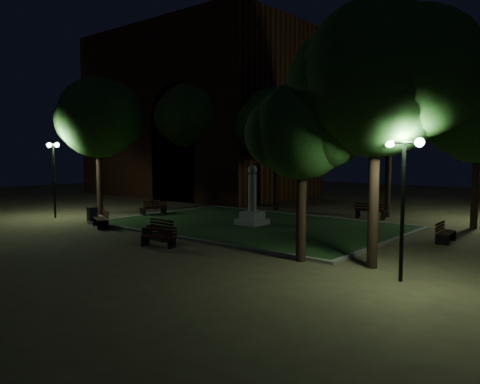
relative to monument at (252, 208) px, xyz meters
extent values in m
plane|color=brown|center=(0.00, -2.00, -0.96)|extent=(80.00, 80.00, 0.00)
cube|color=#20401A|center=(0.00, 0.00, -0.92)|extent=(15.00, 10.00, 0.08)
cube|color=slate|center=(0.00, -5.10, -0.90)|extent=(15.40, 0.20, 0.12)
cube|color=slate|center=(0.00, 5.10, -0.90)|extent=(15.40, 0.20, 0.12)
cube|color=slate|center=(-7.60, 0.00, -0.90)|extent=(0.20, 10.00, 0.12)
cube|color=slate|center=(7.60, 0.00, -0.90)|extent=(0.20, 10.00, 0.12)
cube|color=gray|center=(0.00, 0.00, -0.73)|extent=(1.40, 1.40, 0.30)
cube|color=gray|center=(0.00, 0.00, -0.38)|extent=(1.00, 1.00, 0.40)
cylinder|color=gray|center=(0.00, 0.00, 0.82)|extent=(0.44, 0.44, 2.00)
sphere|color=gray|center=(0.00, 0.00, 2.07)|extent=(0.50, 0.50, 0.50)
cube|color=#562B17|center=(-16.00, 12.00, 6.54)|extent=(20.00, 12.00, 15.00)
cube|color=black|center=(-13.00, 7.50, 2.54)|extent=(5.00, 3.00, 7.00)
cylinder|color=black|center=(-13.00, 7.50, 6.04)|extent=(5.00, 3.00, 5.00)
plane|color=orange|center=(-13.00, 8.70, 2.54)|extent=(6.30, 0.00, 6.30)
cylinder|color=black|center=(-10.50, -2.46, 1.36)|extent=(0.36, 0.36, 4.63)
sphere|color=#214C19|center=(-10.50, -2.46, 5.21)|extent=(5.11, 5.11, 5.11)
sphere|color=#214C19|center=(-9.22, -2.26, 5.31)|extent=(4.09, 4.09, 4.09)
sphere|color=#214C19|center=(-11.52, -2.76, 5.11)|extent=(3.83, 3.83, 3.83)
cylinder|color=black|center=(-3.00, 6.40, 1.26)|extent=(0.36, 0.36, 4.42)
sphere|color=#214C19|center=(-3.00, 6.40, 4.95)|extent=(4.93, 4.93, 4.93)
sphere|color=#214C19|center=(-1.77, 6.60, 5.05)|extent=(3.94, 3.94, 3.94)
sphere|color=#214C19|center=(-3.99, 6.10, 4.85)|extent=(3.70, 3.70, 3.70)
cylinder|color=black|center=(4.19, 8.10, 1.47)|extent=(0.36, 0.36, 4.84)
sphere|color=#214C19|center=(4.19, 8.10, 5.12)|extent=(4.11, 4.11, 4.11)
sphere|color=#214C19|center=(5.22, 8.30, 5.22)|extent=(3.28, 3.28, 3.28)
sphere|color=#214C19|center=(3.37, 7.80, 5.02)|extent=(3.08, 3.08, 3.08)
cylinder|color=black|center=(9.41, 6.71, 1.20)|extent=(0.36, 0.36, 4.30)
sphere|color=#214C19|center=(9.41, 6.71, 4.72)|extent=(4.58, 4.58, 4.58)
sphere|color=#214C19|center=(8.50, 6.41, 4.62)|extent=(3.44, 3.44, 3.44)
cylinder|color=black|center=(8.88, -4.66, 1.44)|extent=(0.36, 0.36, 4.80)
sphere|color=#214C19|center=(8.88, -4.66, 5.41)|extent=(5.22, 5.22, 5.22)
sphere|color=#214C19|center=(10.18, -4.46, 5.51)|extent=(4.17, 4.17, 4.17)
sphere|color=#214C19|center=(7.84, -4.96, 5.31)|extent=(3.91, 3.91, 3.91)
cylinder|color=black|center=(6.46, -5.36, 0.87)|extent=(0.36, 0.36, 3.66)
sphere|color=#214C19|center=(6.46, -5.36, 3.76)|extent=(3.53, 3.53, 3.53)
sphere|color=#214C19|center=(7.34, -5.16, 3.86)|extent=(2.82, 2.82, 2.82)
sphere|color=#214C19|center=(5.75, -5.66, 3.66)|extent=(2.65, 2.65, 2.65)
cylinder|color=black|center=(-11.61, 6.66, 1.71)|extent=(0.36, 0.36, 5.34)
sphere|color=#214C19|center=(-11.61, 6.66, 5.94)|extent=(5.20, 5.20, 5.20)
sphere|color=#214C19|center=(-10.31, 6.86, 6.04)|extent=(4.16, 4.16, 4.16)
sphere|color=#214C19|center=(-12.65, 6.36, 5.84)|extent=(3.90, 3.90, 3.90)
cylinder|color=black|center=(-2.13, 8.70, 1.39)|extent=(0.36, 0.36, 4.70)
sphere|color=#214C19|center=(-2.13, 8.70, 5.23)|extent=(4.95, 4.95, 4.95)
sphere|color=#214C19|center=(-0.89, 8.90, 5.33)|extent=(3.96, 3.96, 3.96)
sphere|color=#214C19|center=(-3.12, 8.40, 5.13)|extent=(3.71, 3.71, 3.71)
cylinder|color=black|center=(-11.23, -5.13, 1.25)|extent=(0.12, 0.12, 4.41)
cylinder|color=black|center=(-11.23, -5.13, 3.45)|extent=(0.90, 0.08, 0.08)
sphere|color=#D8FFD8|center=(-11.68, -5.13, 3.45)|extent=(0.28, 0.28, 0.28)
sphere|color=#D8FFD8|center=(-10.78, -5.13, 3.45)|extent=(0.28, 0.28, 0.28)
cylinder|color=black|center=(10.27, -5.70, 1.16)|extent=(0.12, 0.12, 4.23)
cylinder|color=black|center=(10.27, -5.70, 3.27)|extent=(0.90, 0.08, 0.08)
sphere|color=#D8FFD8|center=(9.82, -5.70, 3.27)|extent=(0.28, 0.28, 0.28)
sphere|color=#D8FFD8|center=(10.72, -5.70, 3.27)|extent=(0.28, 0.28, 0.28)
cylinder|color=black|center=(-10.53, 6.95, 1.35)|extent=(0.12, 0.12, 4.60)
cylinder|color=black|center=(-10.53, 6.95, 3.65)|extent=(0.90, 0.08, 0.08)
sphere|color=#D8FFD8|center=(-10.98, 6.95, 3.65)|extent=(0.28, 0.28, 0.28)
sphere|color=#D8FFD8|center=(-10.08, 6.95, 3.65)|extent=(0.28, 0.28, 0.28)
cube|color=black|center=(-1.56, -5.89, -0.73)|extent=(0.09, 0.57, 0.45)
cube|color=black|center=(-0.12, -5.95, -0.73)|extent=(0.09, 0.57, 0.45)
cube|color=black|center=(-0.85, -6.15, -0.49)|extent=(1.65, 0.17, 0.04)
cube|color=black|center=(-0.84, -6.00, -0.49)|extent=(1.65, 0.17, 0.04)
cube|color=black|center=(-0.84, -5.86, -0.49)|extent=(1.65, 0.17, 0.04)
cube|color=black|center=(-0.83, -5.72, -0.49)|extent=(1.65, 0.17, 0.04)
cube|color=black|center=(-0.83, -5.65, -0.39)|extent=(1.65, 0.13, 0.10)
cube|color=black|center=(-0.83, -5.65, -0.24)|extent=(1.65, 0.13, 0.10)
cube|color=black|center=(-0.83, -5.65, -0.10)|extent=(1.65, 0.13, 0.10)
cube|color=black|center=(-0.18, -7.13, -0.75)|extent=(0.18, 0.53, 0.42)
cube|color=black|center=(1.13, -6.80, -0.75)|extent=(0.18, 0.53, 0.42)
cube|color=black|center=(0.52, -7.17, -0.52)|extent=(1.51, 0.46, 0.04)
cube|color=black|center=(0.49, -7.04, -0.52)|extent=(1.51, 0.46, 0.04)
cube|color=black|center=(0.46, -6.91, -0.52)|extent=(1.51, 0.46, 0.04)
cube|color=black|center=(0.43, -6.78, -0.52)|extent=(1.51, 0.46, 0.04)
cube|color=black|center=(0.41, -6.72, -0.43)|extent=(1.51, 0.43, 0.09)
cube|color=black|center=(0.41, -6.72, -0.29)|extent=(1.51, 0.43, 0.09)
cube|color=black|center=(0.41, -6.72, -0.16)|extent=(1.51, 0.43, 0.09)
cube|color=black|center=(-6.51, -5.25, -0.73)|extent=(0.29, 0.54, 0.45)
cube|color=black|center=(-5.20, -5.83, -0.73)|extent=(0.29, 0.54, 0.45)
cube|color=black|center=(-5.95, -5.74, -0.49)|extent=(1.54, 0.75, 0.04)
cube|color=black|center=(-5.89, -5.61, -0.49)|extent=(1.54, 0.75, 0.04)
cube|color=black|center=(-5.83, -5.48, -0.49)|extent=(1.54, 0.75, 0.04)
cube|color=black|center=(-5.77, -5.35, -0.49)|extent=(1.54, 0.75, 0.04)
cube|color=black|center=(-5.75, -5.29, -0.39)|extent=(1.53, 0.72, 0.10)
cube|color=black|center=(-5.75, -5.29, -0.25)|extent=(1.53, 0.72, 0.10)
cube|color=black|center=(-5.75, -5.29, -0.10)|extent=(1.53, 0.72, 0.10)
cube|color=black|center=(-7.32, 0.10, -0.72)|extent=(0.60, 0.15, 0.47)
cube|color=black|center=(-7.54, -1.40, -0.72)|extent=(0.60, 0.15, 0.47)
cube|color=black|center=(-7.67, -0.61, -0.47)|extent=(0.34, 1.72, 0.04)
cube|color=black|center=(-7.52, -0.64, -0.47)|extent=(0.34, 1.72, 0.04)
cube|color=black|center=(-7.37, -0.66, -0.47)|extent=(0.34, 1.72, 0.04)
cube|color=black|center=(-7.22, -0.68, -0.47)|extent=(0.34, 1.72, 0.04)
cube|color=black|center=(-7.15, -0.69, -0.36)|extent=(0.31, 1.72, 0.10)
cube|color=black|center=(-7.15, -0.69, -0.21)|extent=(0.31, 1.72, 0.10)
cube|color=black|center=(-7.15, -0.69, -0.06)|extent=(0.31, 1.72, 0.10)
cube|color=black|center=(9.50, 1.03, -0.74)|extent=(0.55, 0.10, 0.44)
cube|color=black|center=(9.41, 2.43, -0.74)|extent=(0.55, 0.10, 0.44)
cube|color=black|center=(9.68, 1.74, -0.51)|extent=(0.19, 1.60, 0.04)
cube|color=black|center=(9.54, 1.73, -0.51)|extent=(0.19, 1.60, 0.04)
cube|color=black|center=(9.40, 1.73, -0.51)|extent=(0.19, 1.60, 0.04)
cube|color=black|center=(9.26, 1.72, -0.51)|extent=(0.19, 1.60, 0.04)
cube|color=black|center=(9.20, 1.71, -0.41)|extent=(0.16, 1.60, 0.10)
cube|color=black|center=(9.20, 1.71, -0.27)|extent=(0.16, 1.60, 0.10)
cube|color=black|center=(9.20, 1.71, -0.13)|extent=(0.16, 1.60, 0.10)
cube|color=black|center=(4.57, 6.64, -0.71)|extent=(0.11, 0.62, 0.49)
cube|color=black|center=(3.01, 6.53, -0.71)|extent=(0.11, 0.62, 0.49)
cube|color=black|center=(3.77, 6.83, -0.45)|extent=(1.79, 0.23, 0.04)
cube|color=black|center=(3.78, 6.67, -0.45)|extent=(1.79, 0.23, 0.04)
cube|color=black|center=(3.79, 6.52, -0.45)|extent=(1.79, 0.23, 0.04)
cube|color=black|center=(3.80, 6.36, -0.45)|extent=(1.79, 0.23, 0.04)
cube|color=black|center=(3.81, 6.29, -0.34)|extent=(1.79, 0.19, 0.11)
cube|color=black|center=(3.81, 6.29, -0.19)|extent=(1.79, 0.19, 0.11)
cube|color=black|center=(3.81, 6.29, -0.03)|extent=(1.79, 0.19, 0.11)
cube|color=black|center=(-7.63, -4.89, -0.55)|extent=(0.52, 0.52, 0.82)
cube|color=black|center=(-7.63, -4.89, -0.11)|extent=(0.58, 0.58, 0.05)
imported|color=black|center=(-10.42, 1.91, -0.57)|extent=(1.56, 1.02, 0.78)
camera|label=1|loc=(15.46, -19.65, 2.96)|focal=35.00mm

